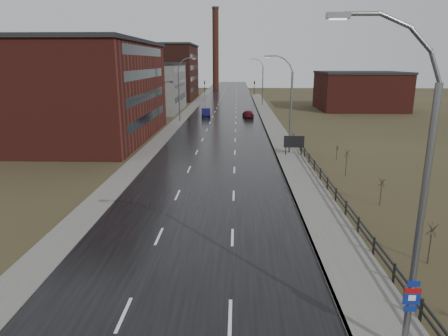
# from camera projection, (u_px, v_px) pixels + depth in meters

# --- Properties ---
(road) EXTENTS (14.00, 300.00, 0.06)m
(road) POSITION_uv_depth(u_px,v_px,m) (223.00, 123.00, 71.23)
(road) COLOR black
(road) RESTS_ON ground
(sidewalk_right) EXTENTS (3.20, 180.00, 0.18)m
(sidewalk_right) POSITION_uv_depth(u_px,v_px,m) (288.00, 154.00, 46.80)
(sidewalk_right) COLOR #595651
(sidewalk_right) RESTS_ON ground
(curb_right) EXTENTS (0.16, 180.00, 0.18)m
(curb_right) POSITION_uv_depth(u_px,v_px,m) (275.00, 154.00, 46.85)
(curb_right) COLOR slate
(curb_right) RESTS_ON ground
(sidewalk_left) EXTENTS (2.40, 260.00, 0.12)m
(sidewalk_left) POSITION_uv_depth(u_px,v_px,m) (177.00, 123.00, 71.48)
(sidewalk_left) COLOR #595651
(sidewalk_left) RESTS_ON ground
(warehouse_near) EXTENTS (22.44, 28.56, 13.50)m
(warehouse_near) POSITION_uv_depth(u_px,v_px,m) (69.00, 90.00, 55.67)
(warehouse_near) COLOR #471914
(warehouse_near) RESTS_ON ground
(warehouse_mid) EXTENTS (16.32, 20.40, 10.50)m
(warehouse_mid) POSITION_uv_depth(u_px,v_px,m) (144.00, 87.00, 87.83)
(warehouse_mid) COLOR slate
(warehouse_mid) RESTS_ON ground
(warehouse_far) EXTENTS (26.52, 24.48, 15.50)m
(warehouse_far) POSITION_uv_depth(u_px,v_px,m) (150.00, 72.00, 116.31)
(warehouse_far) COLOR #331611
(warehouse_far) RESTS_ON ground
(building_right) EXTENTS (18.36, 16.32, 8.50)m
(building_right) POSITION_uv_depth(u_px,v_px,m) (360.00, 91.00, 90.43)
(building_right) COLOR #471914
(building_right) RESTS_ON ground
(smokestack) EXTENTS (2.70, 2.70, 30.70)m
(smokestack) POSITION_uv_depth(u_px,v_px,m) (216.00, 49.00, 154.34)
(smokestack) COLOR #331611
(smokestack) RESTS_ON ground
(streetlight_main) EXTENTS (3.91, 0.29, 12.11)m
(streetlight_main) POSITION_uv_depth(u_px,v_px,m) (413.00, 202.00, 13.39)
(streetlight_main) COLOR slate
(streetlight_main) RESTS_ON ground
(streetlight_right_mid) EXTENTS (3.36, 0.28, 11.35)m
(streetlight_right_mid) POSITION_uv_depth(u_px,v_px,m) (289.00, 104.00, 46.29)
(streetlight_right_mid) COLOR slate
(streetlight_right_mid) RESTS_ON ground
(streetlight_left) EXTENTS (3.36, 0.28, 11.35)m
(streetlight_left) POSITION_uv_depth(u_px,v_px,m) (181.00, 89.00, 71.91)
(streetlight_left) COLOR slate
(streetlight_left) RESTS_ON ground
(streetlight_right_far) EXTENTS (3.36, 0.28, 11.35)m
(streetlight_right_far) POSITION_uv_depth(u_px,v_px,m) (261.00, 82.00, 98.43)
(streetlight_right_far) COLOR slate
(streetlight_right_far) RESTS_ON ground
(guardrail) EXTENTS (0.10, 53.05, 1.10)m
(guardrail) POSITION_uv_depth(u_px,v_px,m) (338.00, 196.00, 30.47)
(guardrail) COLOR black
(guardrail) RESTS_ON ground
(shrub_c) EXTENTS (0.55, 0.58, 2.32)m
(shrub_c) POSITION_uv_depth(u_px,v_px,m) (430.00, 243.00, 21.39)
(shrub_c) COLOR #382D23
(shrub_c) RESTS_ON ground
(shrub_d) EXTENTS (0.51, 0.54, 2.13)m
(shrub_d) POSITION_uv_depth(u_px,v_px,m) (381.00, 191.00, 30.23)
(shrub_d) COLOR #382D23
(shrub_d) RESTS_ON ground
(shrub_e) EXTENTS (0.62, 0.66, 2.65)m
(shrub_e) POSITION_uv_depth(u_px,v_px,m) (346.00, 162.00, 37.88)
(shrub_e) COLOR #382D23
(shrub_e) RESTS_ON ground
(shrub_f) EXTENTS (0.38, 0.40, 1.56)m
(shrub_f) POSITION_uv_depth(u_px,v_px,m) (337.00, 152.00, 44.57)
(shrub_f) COLOR #382D23
(shrub_f) RESTS_ON ground
(billboard) EXTENTS (2.34, 0.17, 2.41)m
(billboard) POSITION_uv_depth(u_px,v_px,m) (294.00, 142.00, 45.87)
(billboard) COLOR black
(billboard) RESTS_ON ground
(traffic_light_left) EXTENTS (0.58, 2.73, 5.30)m
(traffic_light_left) POSITION_uv_depth(u_px,v_px,m) (205.00, 81.00, 128.24)
(traffic_light_left) COLOR black
(traffic_light_left) RESTS_ON ground
(traffic_light_right) EXTENTS (0.58, 2.73, 5.30)m
(traffic_light_right) POSITION_uv_depth(u_px,v_px,m) (254.00, 81.00, 127.74)
(traffic_light_right) COLOR black
(traffic_light_right) RESTS_ON ground
(car_near) EXTENTS (2.10, 4.99, 1.60)m
(car_near) POSITION_uv_depth(u_px,v_px,m) (206.00, 113.00, 79.04)
(car_near) COLOR #0E0B37
(car_near) RESTS_ON ground
(car_far) EXTENTS (2.34, 4.66, 1.52)m
(car_far) POSITION_uv_depth(u_px,v_px,m) (248.00, 114.00, 77.52)
(car_far) COLOR #510D17
(car_far) RESTS_ON ground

